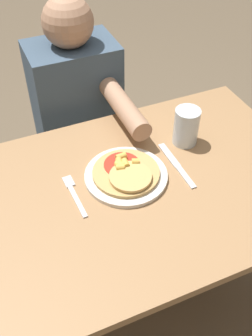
% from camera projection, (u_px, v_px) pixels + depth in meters
% --- Properties ---
extents(ground_plane, '(8.00, 8.00, 0.00)m').
position_uv_depth(ground_plane, '(140.00, 301.00, 1.71)').
color(ground_plane, brown).
extents(dining_table, '(1.06, 0.73, 0.74)m').
position_uv_depth(dining_table, '(145.00, 210.00, 1.28)').
color(dining_table, '#9E754C').
rests_on(dining_table, ground_plane).
extents(plate, '(0.26, 0.26, 0.01)m').
position_uv_depth(plate, '(126.00, 176.00, 1.21)').
color(plate, silver).
rests_on(plate, dining_table).
extents(pizza, '(0.21, 0.21, 0.04)m').
position_uv_depth(pizza, '(126.00, 172.00, 1.19)').
color(pizza, tan).
rests_on(pizza, plate).
extents(fork, '(0.03, 0.18, 0.00)m').
position_uv_depth(fork, '(74.00, 193.00, 1.16)').
color(fork, silver).
rests_on(fork, dining_table).
extents(knife, '(0.02, 0.22, 0.00)m').
position_uv_depth(knife, '(177.00, 166.00, 1.25)').
color(knife, silver).
rests_on(knife, dining_table).
extents(drinking_glass, '(0.08, 0.08, 0.13)m').
position_uv_depth(drinking_glass, '(186.00, 127.00, 1.29)').
color(drinking_glass, silver).
rests_on(drinking_glass, dining_table).
extents(person_diner, '(0.33, 0.52, 1.12)m').
position_uv_depth(person_diner, '(79.00, 114.00, 1.61)').
color(person_diner, '#2D2D38').
rests_on(person_diner, ground_plane).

